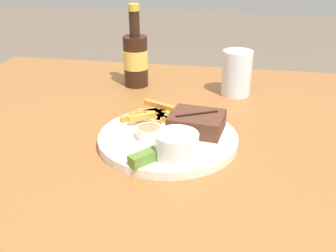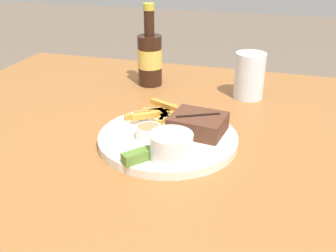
{
  "view_description": "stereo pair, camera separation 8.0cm",
  "coord_description": "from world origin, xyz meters",
  "px_view_note": "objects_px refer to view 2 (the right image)",
  "views": [
    {
      "loc": [
        0.13,
        -0.71,
        1.12
      ],
      "look_at": [
        0.0,
        0.0,
        0.77
      ],
      "focal_mm": 42.0,
      "sensor_mm": 36.0,
      "label": 1
    },
    {
      "loc": [
        0.2,
        -0.69,
        1.12
      ],
      "look_at": [
        0.0,
        0.0,
        0.77
      ],
      "focal_mm": 42.0,
      "sensor_mm": 36.0,
      "label": 2
    }
  ],
  "objects_px": {
    "fork_utensil": "(147,122)",
    "beer_bottle": "(150,57)",
    "dinner_plate": "(168,139)",
    "drinking_glass": "(249,76)",
    "dipping_sauce_cup": "(149,131)",
    "knife_utensil": "(179,128)",
    "coleslaw_cup": "(171,145)",
    "steak_portion": "(198,124)",
    "pickle_spear": "(137,156)"
  },
  "relations": [
    {
      "from": "pickle_spear",
      "to": "fork_utensil",
      "type": "bearing_deg",
      "value": 103.42
    },
    {
      "from": "dinner_plate",
      "to": "pickle_spear",
      "type": "height_order",
      "value": "pickle_spear"
    },
    {
      "from": "dipping_sauce_cup",
      "to": "fork_utensil",
      "type": "height_order",
      "value": "dipping_sauce_cup"
    },
    {
      "from": "drinking_glass",
      "to": "fork_utensil",
      "type": "bearing_deg",
      "value": -126.06
    },
    {
      "from": "dipping_sauce_cup",
      "to": "fork_utensil",
      "type": "relative_size",
      "value": 0.44
    },
    {
      "from": "dinner_plate",
      "to": "fork_utensil",
      "type": "distance_m",
      "value": 0.08
    },
    {
      "from": "coleslaw_cup",
      "to": "dipping_sauce_cup",
      "type": "xyz_separation_m",
      "value": [
        -0.07,
        0.06,
        -0.01
      ]
    },
    {
      "from": "dinner_plate",
      "to": "pickle_spear",
      "type": "relative_size",
      "value": 4.95
    },
    {
      "from": "steak_portion",
      "to": "beer_bottle",
      "type": "bearing_deg",
      "value": 124.5
    },
    {
      "from": "knife_utensil",
      "to": "fork_utensil",
      "type": "bearing_deg",
      "value": 121.62
    },
    {
      "from": "steak_portion",
      "to": "pickle_spear",
      "type": "height_order",
      "value": "steak_portion"
    },
    {
      "from": "dipping_sauce_cup",
      "to": "knife_utensil",
      "type": "relative_size",
      "value": 0.38
    },
    {
      "from": "coleslaw_cup",
      "to": "drinking_glass",
      "type": "distance_m",
      "value": 0.41
    },
    {
      "from": "drinking_glass",
      "to": "pickle_spear",
      "type": "bearing_deg",
      "value": -110.01
    },
    {
      "from": "pickle_spear",
      "to": "drinking_glass",
      "type": "distance_m",
      "value": 0.45
    },
    {
      "from": "steak_portion",
      "to": "coleslaw_cup",
      "type": "height_order",
      "value": "coleslaw_cup"
    },
    {
      "from": "dipping_sauce_cup",
      "to": "beer_bottle",
      "type": "relative_size",
      "value": 0.23
    },
    {
      "from": "beer_bottle",
      "to": "steak_portion",
      "type": "bearing_deg",
      "value": -55.5
    },
    {
      "from": "coleslaw_cup",
      "to": "fork_utensil",
      "type": "bearing_deg",
      "value": 125.51
    },
    {
      "from": "fork_utensil",
      "to": "beer_bottle",
      "type": "bearing_deg",
      "value": 142.32
    },
    {
      "from": "steak_portion",
      "to": "beer_bottle",
      "type": "relative_size",
      "value": 0.53
    },
    {
      "from": "coleslaw_cup",
      "to": "dipping_sauce_cup",
      "type": "relative_size",
      "value": 1.53
    },
    {
      "from": "coleslaw_cup",
      "to": "knife_utensil",
      "type": "bearing_deg",
      "value": 97.74
    },
    {
      "from": "dinner_plate",
      "to": "dipping_sauce_cup",
      "type": "distance_m",
      "value": 0.05
    },
    {
      "from": "knife_utensil",
      "to": "drinking_glass",
      "type": "bearing_deg",
      "value": 18.31
    },
    {
      "from": "dinner_plate",
      "to": "fork_utensil",
      "type": "bearing_deg",
      "value": 144.88
    },
    {
      "from": "dinner_plate",
      "to": "drinking_glass",
      "type": "distance_m",
      "value": 0.34
    },
    {
      "from": "beer_bottle",
      "to": "knife_utensil",
      "type": "bearing_deg",
      "value": -60.94
    },
    {
      "from": "dipping_sauce_cup",
      "to": "pickle_spear",
      "type": "relative_size",
      "value": 0.89
    },
    {
      "from": "beer_bottle",
      "to": "dinner_plate",
      "type": "bearing_deg",
      "value": -65.52
    },
    {
      "from": "fork_utensil",
      "to": "coleslaw_cup",
      "type": "bearing_deg",
      "value": -19.38
    },
    {
      "from": "dinner_plate",
      "to": "drinking_glass",
      "type": "bearing_deg",
      "value": 66.95
    },
    {
      "from": "steak_portion",
      "to": "dinner_plate",
      "type": "bearing_deg",
      "value": -150.9
    },
    {
      "from": "beer_bottle",
      "to": "drinking_glass",
      "type": "bearing_deg",
      "value": -4.71
    },
    {
      "from": "dipping_sauce_cup",
      "to": "steak_portion",
      "type": "bearing_deg",
      "value": 31.22
    },
    {
      "from": "fork_utensil",
      "to": "knife_utensil",
      "type": "height_order",
      "value": "knife_utensil"
    },
    {
      "from": "dinner_plate",
      "to": "steak_portion",
      "type": "distance_m",
      "value": 0.07
    },
    {
      "from": "dipping_sauce_cup",
      "to": "pickle_spear",
      "type": "height_order",
      "value": "dipping_sauce_cup"
    },
    {
      "from": "dipping_sauce_cup",
      "to": "knife_utensil",
      "type": "xyz_separation_m",
      "value": [
        0.05,
        0.05,
        -0.01
      ]
    },
    {
      "from": "dipping_sauce_cup",
      "to": "coleslaw_cup",
      "type": "bearing_deg",
      "value": -44.47
    },
    {
      "from": "coleslaw_cup",
      "to": "dipping_sauce_cup",
      "type": "bearing_deg",
      "value": 135.53
    },
    {
      "from": "dinner_plate",
      "to": "knife_utensil",
      "type": "distance_m",
      "value": 0.04
    },
    {
      "from": "pickle_spear",
      "to": "steak_portion",
      "type": "bearing_deg",
      "value": 61.78
    },
    {
      "from": "dipping_sauce_cup",
      "to": "drinking_glass",
      "type": "xyz_separation_m",
      "value": [
        0.16,
        0.33,
        0.03
      ]
    },
    {
      "from": "coleslaw_cup",
      "to": "fork_utensil",
      "type": "height_order",
      "value": "coleslaw_cup"
    },
    {
      "from": "pickle_spear",
      "to": "beer_bottle",
      "type": "height_order",
      "value": "beer_bottle"
    },
    {
      "from": "steak_portion",
      "to": "fork_utensil",
      "type": "xyz_separation_m",
      "value": [
        -0.12,
        0.01,
        -0.02
      ]
    },
    {
      "from": "knife_utensil",
      "to": "pickle_spear",
      "type": "bearing_deg",
      "value": -154.26
    },
    {
      "from": "dinner_plate",
      "to": "pickle_spear",
      "type": "bearing_deg",
      "value": -101.41
    },
    {
      "from": "pickle_spear",
      "to": "knife_utensil",
      "type": "xyz_separation_m",
      "value": [
        0.04,
        0.15,
        -0.01
      ]
    }
  ]
}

